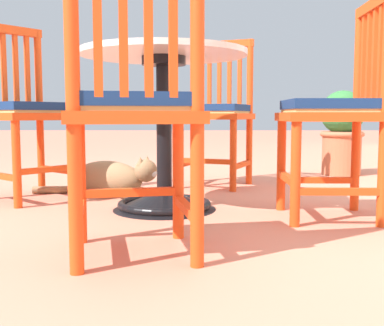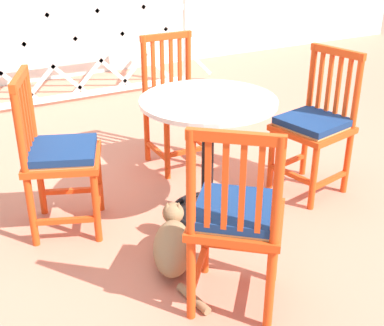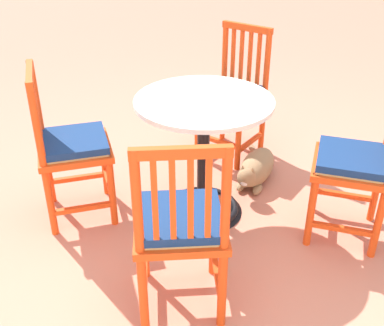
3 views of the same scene
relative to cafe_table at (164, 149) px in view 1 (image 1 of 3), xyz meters
name	(u,v)px [view 1 (image 1 of 3)]	position (x,y,z in m)	size (l,w,h in m)	color
ground_plane	(172,209)	(-0.02, 0.03, -0.28)	(24.00, 24.00, 0.00)	#C6755B
cafe_table	(164,149)	(0.00, 0.00, 0.00)	(0.76, 0.76, 0.73)	black
orange_chair_at_corner	(216,114)	(-0.78, 0.27, 0.16)	(0.52, 0.52, 0.91)	#D64214
orange_chair_tucked_in	(26,114)	(-0.29, -0.73, 0.16)	(0.56, 0.56, 0.91)	#D64214
orange_chair_facing_out	(133,112)	(0.75, -0.05, 0.16)	(0.47, 0.47, 0.91)	#D64214
orange_chair_by_planter	(334,113)	(0.18, 0.73, 0.16)	(0.40, 0.40, 0.91)	#D64214
tabby_cat	(113,179)	(-0.38, -0.30, -0.19)	(0.38, 0.72, 0.23)	#8E704C
terracotta_planter	(342,130)	(-1.34, 1.22, 0.04)	(0.32, 0.32, 0.62)	#B25B3D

